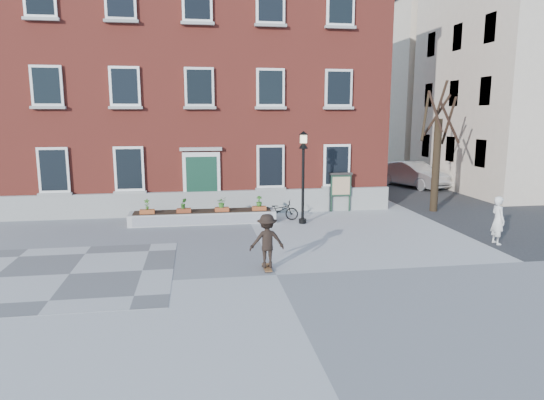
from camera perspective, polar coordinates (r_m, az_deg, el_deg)
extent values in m
plane|color=#A1A1A3|center=(14.34, 0.51, -8.80)|extent=(100.00, 100.00, 0.00)
cube|color=#5A5A5C|center=(15.57, -22.72, -8.04)|extent=(6.00, 6.00, 0.01)
imported|color=black|center=(21.39, 0.88, -1.20)|extent=(1.75, 1.00, 0.87)
imported|color=silver|center=(32.09, 16.27, 2.91)|extent=(3.35, 5.17, 1.61)
imported|color=silver|center=(19.18, 25.04, -2.18)|extent=(0.43, 0.64, 1.75)
cube|color=#983529|center=(27.40, -8.66, 12.90)|extent=(18.00, 10.00, 12.00)
cube|color=gray|center=(22.63, -8.20, -0.37)|extent=(18.00, 0.24, 1.10)
cube|color=#9B9B96|center=(22.59, -8.17, -1.55)|extent=(2.60, 0.80, 0.20)
cube|color=#979893|center=(22.70, -8.18, -0.98)|extent=(2.20, 0.50, 0.20)
cube|color=silver|center=(22.49, -8.27, 2.41)|extent=(1.70, 0.12, 2.50)
cube|color=#143828|center=(22.46, -8.26, 2.14)|extent=(1.40, 0.06, 2.30)
cube|color=#A0A09B|center=(22.31, -8.36, 5.96)|extent=(1.90, 0.25, 0.15)
cube|color=silver|center=(23.24, -24.31, 3.22)|extent=(1.30, 0.10, 2.00)
cube|color=black|center=(23.19, -24.34, 3.20)|extent=(1.08, 0.04, 1.78)
cube|color=gray|center=(23.32, -24.16, 0.62)|extent=(1.44, 0.20, 0.12)
cube|color=silver|center=(23.13, -24.98, 12.09)|extent=(1.30, 0.10, 1.70)
cube|color=black|center=(23.09, -25.01, 12.10)|extent=(1.08, 0.04, 1.48)
cube|color=gray|center=(23.05, -24.85, 9.85)|extent=(1.44, 0.20, 0.12)
cube|color=#ACABA6|center=(23.36, -25.55, 18.68)|extent=(1.44, 0.20, 0.12)
cube|color=white|center=(22.60, -16.46, 3.53)|extent=(1.30, 0.10, 2.00)
cube|color=black|center=(22.55, -16.48, 3.52)|extent=(1.08, 0.04, 1.78)
cube|color=#9E9E99|center=(22.68, -16.34, 0.86)|extent=(1.44, 0.20, 0.12)
cube|color=white|center=(22.49, -16.93, 12.68)|extent=(1.30, 0.10, 1.70)
cube|color=black|center=(22.44, -16.95, 12.68)|extent=(1.08, 0.04, 1.48)
cube|color=#9A9995|center=(22.41, -16.83, 10.36)|extent=(1.44, 0.20, 0.12)
cube|color=gray|center=(22.73, -17.33, 19.46)|extent=(1.44, 0.20, 0.12)
cube|color=silver|center=(22.30, -8.55, 13.02)|extent=(1.30, 0.10, 1.70)
cube|color=black|center=(22.25, -8.55, 13.03)|extent=(1.08, 0.04, 1.48)
cube|color=gray|center=(22.21, -8.49, 10.69)|extent=(1.44, 0.20, 0.12)
cube|color=white|center=(22.76, -8.81, 22.11)|extent=(1.30, 0.10, 1.70)
cube|color=black|center=(22.71, -8.81, 22.13)|extent=(1.08, 0.04, 1.48)
cube|color=#AAA9A4|center=(22.53, -8.74, 19.88)|extent=(1.44, 0.20, 0.12)
cube|color=silver|center=(22.67, -0.18, 3.97)|extent=(1.30, 0.10, 2.00)
cube|color=black|center=(22.62, -0.16, 3.96)|extent=(1.08, 0.04, 1.78)
cube|color=#999994|center=(22.75, -0.15, 1.30)|extent=(1.44, 0.20, 0.12)
cube|color=white|center=(22.56, -0.18, 13.10)|extent=(1.30, 0.10, 1.70)
cube|color=black|center=(22.51, -0.16, 13.11)|extent=(1.08, 0.04, 1.48)
cube|color=#A7A7A2|center=(22.47, -0.16, 10.79)|extent=(1.44, 0.20, 0.12)
cube|color=white|center=(23.02, -0.19, 22.09)|extent=(1.30, 0.10, 1.70)
cube|color=black|center=(22.97, -0.17, 22.11)|extent=(1.08, 0.04, 1.48)
cube|color=gray|center=(22.79, -0.16, 19.88)|extent=(1.44, 0.20, 0.12)
cube|color=white|center=(23.37, 7.62, 4.07)|extent=(1.30, 0.10, 2.00)
cube|color=black|center=(23.32, 7.66, 4.06)|extent=(1.08, 0.04, 1.78)
cube|color=gray|center=(23.45, 7.60, 1.48)|extent=(1.44, 0.20, 0.12)
cube|color=silver|center=(23.26, 7.84, 12.92)|extent=(1.30, 0.10, 1.70)
cube|color=black|center=(23.21, 7.87, 12.93)|extent=(1.08, 0.04, 1.48)
cube|color=#ABAAA5|center=(23.18, 7.83, 10.68)|extent=(1.44, 0.20, 0.12)
cube|color=white|center=(23.71, 8.07, 21.64)|extent=(1.30, 0.10, 1.70)
cube|color=black|center=(23.66, 8.10, 21.66)|extent=(1.08, 0.04, 1.48)
cube|color=#9F9F9A|center=(23.49, 8.05, 19.49)|extent=(1.44, 0.20, 0.12)
cube|color=#BBBBB6|center=(21.04, -8.11, -2.00)|extent=(6.20, 1.10, 0.50)
cube|color=silver|center=(20.49, -8.08, -2.33)|extent=(5.80, 0.02, 0.40)
cube|color=black|center=(20.99, -8.13, -1.34)|extent=(5.80, 0.90, 0.06)
cube|color=#994821|center=(20.83, -14.46, -1.37)|extent=(0.60, 0.25, 0.20)
imported|color=#33611D|center=(20.77, -14.50, -0.50)|extent=(0.24, 0.24, 0.45)
cube|color=brown|center=(20.73, -10.33, -1.27)|extent=(0.60, 0.25, 0.20)
imported|color=#2A611D|center=(20.67, -10.36, -0.38)|extent=(0.25, 0.25, 0.45)
cube|color=#974321|center=(20.75, -5.91, -1.14)|extent=(0.60, 0.25, 0.20)
imported|color=#306A20|center=(20.69, -5.93, -0.26)|extent=(0.40, 0.40, 0.45)
cube|color=#964520|center=(20.89, -1.53, -1.01)|extent=(0.60, 0.25, 0.20)
imported|color=#2C621D|center=(20.83, -1.53, -0.14)|extent=(0.25, 0.25, 0.45)
cylinder|color=#2F2214|center=(24.27, 18.73, 3.85)|extent=(0.36, 0.36, 4.40)
cylinder|color=#322116|center=(24.38, 20.09, 8.72)|extent=(0.12, 1.12, 2.23)
cylinder|color=black|center=(24.68, 18.84, 9.42)|extent=(1.18, 0.49, 1.97)
cylinder|color=#312416|center=(24.23, 17.61, 9.47)|extent=(0.88, 1.14, 2.35)
cylinder|color=black|center=(23.80, 18.68, 9.84)|extent=(0.60, 0.77, 1.90)
cylinder|color=black|center=(23.69, 20.17, 8.58)|extent=(1.39, 0.55, 1.95)
cylinder|color=#312015|center=(24.34, 19.36, 11.32)|extent=(0.43, 0.48, 1.58)
cube|color=#353537|center=(34.76, 15.34, 2.16)|extent=(8.00, 36.00, 0.01)
cube|color=beige|center=(34.11, 28.25, 12.97)|extent=(10.00, 11.00, 14.00)
cube|color=beige|center=(44.30, 18.68, 12.09)|extent=(10.00, 11.00, 13.00)
cube|color=#3A3432|center=(45.08, 19.20, 20.68)|extent=(10.40, 11.40, 0.50)
cube|color=black|center=(28.67, 23.38, 5.06)|extent=(0.08, 1.00, 1.50)
cube|color=black|center=(31.42, 20.28, 5.65)|extent=(0.08, 1.00, 1.50)
cube|color=black|center=(34.24, 17.68, 6.13)|extent=(0.08, 1.00, 1.50)
cube|color=black|center=(28.61, 23.85, 11.64)|extent=(0.08, 1.00, 1.50)
cube|color=black|center=(31.36, 20.66, 11.66)|extent=(0.08, 1.00, 1.50)
cube|color=black|center=(34.19, 17.98, 11.65)|extent=(0.08, 1.00, 1.50)
cube|color=black|center=(28.91, 24.34, 17.98)|extent=(0.08, 1.00, 1.50)
cube|color=black|center=(31.64, 21.04, 17.45)|extent=(0.08, 1.00, 1.50)
cube|color=black|center=(34.44, 18.29, 16.97)|extent=(0.08, 1.00, 1.50)
cylinder|color=black|center=(20.81, 3.62, -2.48)|extent=(0.32, 0.32, 0.20)
cylinder|color=black|center=(20.53, 3.66, 1.60)|extent=(0.12, 0.12, 3.20)
cone|color=black|center=(20.34, 3.72, 6.48)|extent=(0.40, 0.40, 0.30)
cube|color=beige|center=(20.33, 3.73, 7.19)|extent=(0.24, 0.24, 0.34)
cone|color=black|center=(20.31, 3.74, 7.89)|extent=(0.40, 0.40, 0.16)
cylinder|color=#172F20|center=(23.23, 7.01, 0.81)|extent=(0.08, 0.08, 1.80)
cylinder|color=#193222|center=(23.49, 9.12, 0.86)|extent=(0.08, 0.08, 1.80)
cube|color=#1B3727|center=(23.30, 8.09, 1.69)|extent=(1.00, 0.10, 1.00)
cube|color=beige|center=(23.24, 8.14, 1.66)|extent=(0.85, 0.02, 0.85)
cube|color=#342E2D|center=(23.22, 8.13, 3.08)|extent=(1.10, 0.16, 0.10)
cube|color=brown|center=(14.80, -0.59, -7.94)|extent=(0.22, 0.78, 0.03)
cylinder|color=black|center=(14.54, -0.79, -8.43)|extent=(0.03, 0.05, 0.05)
cylinder|color=black|center=(14.56, -0.08, -8.39)|extent=(0.03, 0.05, 0.05)
cylinder|color=black|center=(15.06, -1.09, -7.75)|extent=(0.03, 0.05, 0.05)
cylinder|color=black|center=(15.09, -0.41, -7.72)|extent=(0.03, 0.05, 0.05)
imported|color=black|center=(14.56, -0.60, -4.82)|extent=(1.08, 0.66, 1.64)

